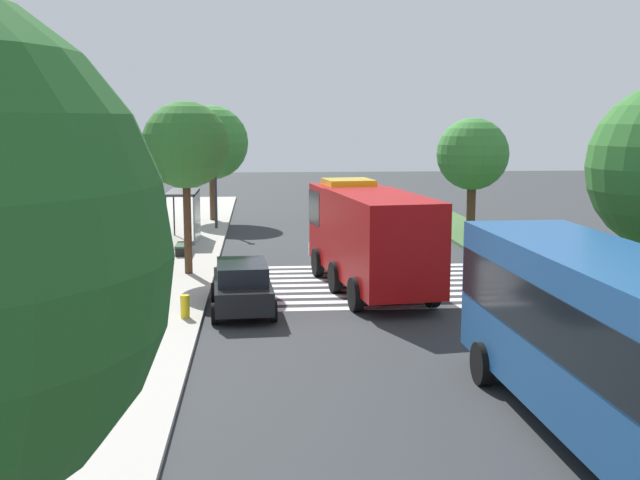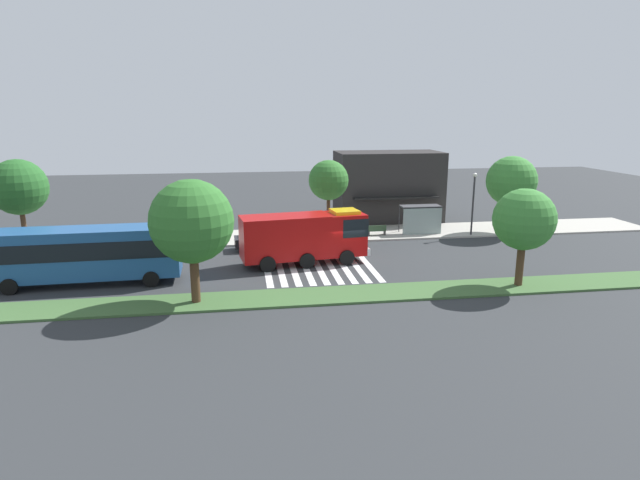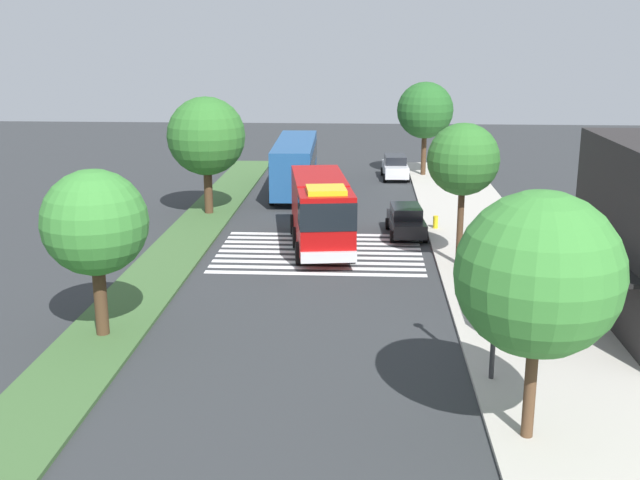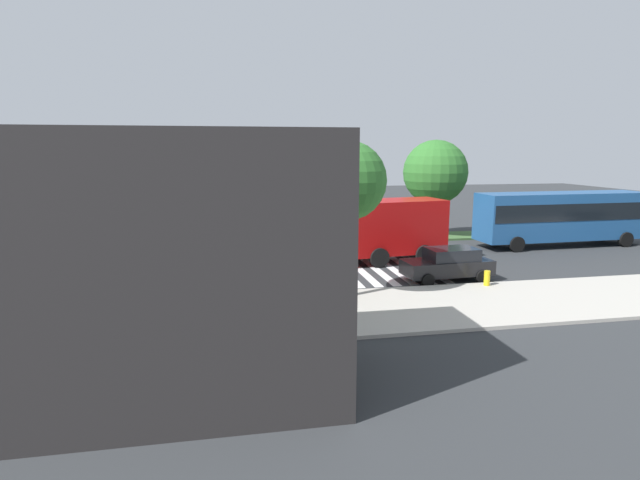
{
  "view_description": "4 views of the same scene",
  "coord_description": "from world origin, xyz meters",
  "px_view_note": "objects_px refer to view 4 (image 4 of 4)",
  "views": [
    {
      "loc": [
        -30.04,
        3.94,
        6.09
      ],
      "look_at": [
        -1.47,
        1.66,
        1.59
      ],
      "focal_mm": 43.19,
      "sensor_mm": 36.0,
      "label": 1
    },
    {
      "loc": [
        -7.5,
        -36.25,
        10.67
      ],
      "look_at": [
        -1.79,
        0.98,
        1.46
      ],
      "focal_mm": 29.54,
      "sensor_mm": 36.0,
      "label": 2
    },
    {
      "loc": [
        35.41,
        2.21,
        10.73
      ],
      "look_at": [
        -0.14,
        0.14,
        1.21
      ],
      "focal_mm": 43.61,
      "sensor_mm": 36.0,
      "label": 3
    },
    {
      "loc": [
        4.73,
        26.88,
        6.39
      ],
      "look_at": [
        -0.07,
        1.32,
        1.67
      ],
      "focal_mm": 27.86,
      "sensor_mm": 36.0,
      "label": 4
    }
  ],
  "objects_px": {
    "bus_stop_shelter": "(137,269)",
    "street_lamp": "(23,230)",
    "sidewalk_tree_west": "(347,181)",
    "transit_bus": "(562,214)",
    "median_tree_far_west": "(435,173)",
    "median_tree_west": "(153,183)",
    "parked_car_mid": "(448,264)",
    "fire_hydrant": "(487,278)",
    "bench_near_shelter": "(243,296)",
    "fire_truck": "(363,227)"
  },
  "relations": [
    {
      "from": "bus_stop_shelter",
      "to": "bench_near_shelter",
      "type": "distance_m",
      "value": 4.2
    },
    {
      "from": "sidewalk_tree_west",
      "to": "median_tree_far_west",
      "type": "relative_size",
      "value": 0.95
    },
    {
      "from": "bench_near_shelter",
      "to": "fire_hydrant",
      "type": "height_order",
      "value": "bench_near_shelter"
    },
    {
      "from": "parked_car_mid",
      "to": "transit_bus",
      "type": "bearing_deg",
      "value": -151.5
    },
    {
      "from": "street_lamp",
      "to": "median_tree_west",
      "type": "relative_size",
      "value": 0.9
    },
    {
      "from": "bus_stop_shelter",
      "to": "street_lamp",
      "type": "bearing_deg",
      "value": -13.76
    },
    {
      "from": "median_tree_far_west",
      "to": "median_tree_west",
      "type": "distance_m",
      "value": 19.69
    },
    {
      "from": "street_lamp",
      "to": "median_tree_far_west",
      "type": "distance_m",
      "value": 26.43
    },
    {
      "from": "transit_bus",
      "to": "median_tree_west",
      "type": "relative_size",
      "value": 1.94
    },
    {
      "from": "median_tree_far_west",
      "to": "median_tree_west",
      "type": "xyz_separation_m",
      "value": [
        19.69,
        0.0,
        -0.5
      ]
    },
    {
      "from": "street_lamp",
      "to": "transit_bus",
      "type": "bearing_deg",
      "value": -163.39
    },
    {
      "from": "sidewalk_tree_west",
      "to": "fire_hydrant",
      "type": "bearing_deg",
      "value": -175.86
    },
    {
      "from": "transit_bus",
      "to": "sidewalk_tree_west",
      "type": "bearing_deg",
      "value": -153.16
    },
    {
      "from": "fire_truck",
      "to": "street_lamp",
      "type": "distance_m",
      "value": 16.58
    },
    {
      "from": "parked_car_mid",
      "to": "fire_hydrant",
      "type": "xyz_separation_m",
      "value": [
        -1.17,
        1.7,
        -0.35
      ]
    },
    {
      "from": "transit_bus",
      "to": "parked_car_mid",
      "type": "bearing_deg",
      "value": -149.72
    },
    {
      "from": "bus_stop_shelter",
      "to": "transit_bus",
      "type": "bearing_deg",
      "value": -158.74
    },
    {
      "from": "parked_car_mid",
      "to": "transit_bus",
      "type": "relative_size",
      "value": 0.38
    },
    {
      "from": "parked_car_mid",
      "to": "median_tree_west",
      "type": "bearing_deg",
      "value": -40.65
    },
    {
      "from": "fire_truck",
      "to": "bench_near_shelter",
      "type": "distance_m",
      "value": 10.23
    },
    {
      "from": "transit_bus",
      "to": "median_tree_west",
      "type": "distance_m",
      "value": 27.28
    },
    {
      "from": "median_tree_west",
      "to": "bench_near_shelter",
      "type": "bearing_deg",
      "value": 109.94
    },
    {
      "from": "transit_bus",
      "to": "median_tree_far_west",
      "type": "relative_size",
      "value": 1.68
    },
    {
      "from": "fire_truck",
      "to": "median_tree_far_west",
      "type": "height_order",
      "value": "median_tree_far_west"
    },
    {
      "from": "fire_truck",
      "to": "parked_car_mid",
      "type": "distance_m",
      "value": 5.58
    },
    {
      "from": "street_lamp",
      "to": "median_tree_west",
      "type": "height_order",
      "value": "median_tree_west"
    },
    {
      "from": "transit_bus",
      "to": "median_tree_far_west",
      "type": "bearing_deg",
      "value": 145.2
    },
    {
      "from": "sidewalk_tree_west",
      "to": "median_tree_west",
      "type": "distance_m",
      "value": 16.99
    },
    {
      "from": "median_tree_far_west",
      "to": "bench_near_shelter",
      "type": "bearing_deg",
      "value": 45.27
    },
    {
      "from": "fire_truck",
      "to": "parked_car_mid",
      "type": "bearing_deg",
      "value": 117.09
    },
    {
      "from": "fire_truck",
      "to": "median_tree_west",
      "type": "distance_m",
      "value": 14.46
    },
    {
      "from": "transit_bus",
      "to": "bus_stop_shelter",
      "type": "height_order",
      "value": "transit_bus"
    },
    {
      "from": "median_tree_far_west",
      "to": "street_lamp",
      "type": "bearing_deg",
      "value": 30.82
    },
    {
      "from": "parked_car_mid",
      "to": "fire_hydrant",
      "type": "height_order",
      "value": "parked_car_mid"
    },
    {
      "from": "bench_near_shelter",
      "to": "transit_bus",
      "type": "bearing_deg",
      "value": -155.29
    },
    {
      "from": "fire_truck",
      "to": "sidewalk_tree_west",
      "type": "distance_m",
      "value": 7.77
    },
    {
      "from": "median_tree_far_west",
      "to": "sidewalk_tree_west",
      "type": "bearing_deg",
      "value": 54.34
    },
    {
      "from": "bench_near_shelter",
      "to": "median_tree_west",
      "type": "xyz_separation_m",
      "value": [
        5.28,
        -14.54,
        3.69
      ]
    },
    {
      "from": "median_tree_far_west",
      "to": "median_tree_west",
      "type": "bearing_deg",
      "value": 0.0
    },
    {
      "from": "fire_truck",
      "to": "median_tree_west",
      "type": "relative_size",
      "value": 1.55
    },
    {
      "from": "sidewalk_tree_west",
      "to": "parked_car_mid",
      "type": "bearing_deg",
      "value": -158.99
    },
    {
      "from": "bus_stop_shelter",
      "to": "sidewalk_tree_west",
      "type": "xyz_separation_m",
      "value": [
        -8.42,
        -0.64,
        3.22
      ]
    },
    {
      "from": "transit_bus",
      "to": "street_lamp",
      "type": "relative_size",
      "value": 2.16
    },
    {
      "from": "transit_bus",
      "to": "median_tree_west",
      "type": "xyz_separation_m",
      "value": [
        26.8,
        -4.64,
        2.15
      ]
    },
    {
      "from": "sidewalk_tree_west",
      "to": "median_tree_west",
      "type": "bearing_deg",
      "value": -55.16
    },
    {
      "from": "fire_truck",
      "to": "median_tree_west",
      "type": "height_order",
      "value": "median_tree_west"
    },
    {
      "from": "bench_near_shelter",
      "to": "parked_car_mid",
      "type": "bearing_deg",
      "value": -164.47
    },
    {
      "from": "transit_bus",
      "to": "fire_hydrant",
      "type": "height_order",
      "value": "transit_bus"
    },
    {
      "from": "parked_car_mid",
      "to": "fire_hydrant",
      "type": "bearing_deg",
      "value": 121.02
    },
    {
      "from": "parked_car_mid",
      "to": "bench_near_shelter",
      "type": "bearing_deg",
      "value": 12.1
    }
  ]
}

